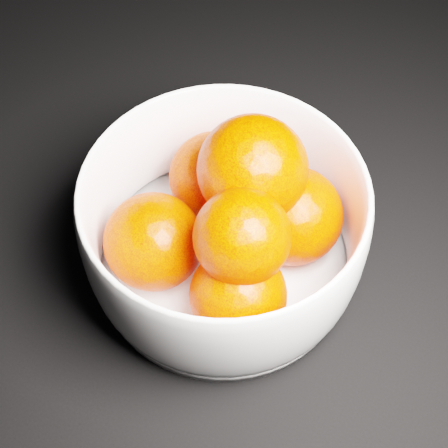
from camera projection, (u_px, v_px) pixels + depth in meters
The scene contains 3 objects.
ground at pixel (346, 277), 0.55m from camera, with size 3.00×3.00×0.00m, color black.
bowl at pixel (224, 228), 0.51m from camera, with size 0.23×0.23×0.11m.
orange_pile at pixel (234, 216), 0.50m from camera, with size 0.16×0.17×0.13m.
Camera 1 is at (0.06, -0.29, 0.48)m, focal length 50.00 mm.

